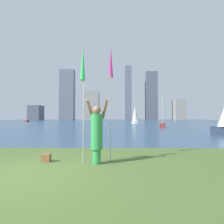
# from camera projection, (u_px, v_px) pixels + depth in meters

# --- Properties ---
(ground) EXTENTS (120.00, 138.00, 0.12)m
(ground) POSITION_uv_depth(u_px,v_px,m) (107.00, 122.00, 55.50)
(ground) COLOR #4C662D
(person) EXTENTS (0.72, 0.53, 1.97)m
(person) POSITION_uv_depth(u_px,v_px,m) (97.00, 132.00, 5.77)
(person) COLOR green
(person) RESTS_ON ground
(kite_flag_left) EXTENTS (0.16, 0.37, 3.60)m
(kite_flag_left) POSITION_uv_depth(u_px,v_px,m) (83.00, 66.00, 5.73)
(kite_flag_left) COLOR #B2B2B7
(kite_flag_left) RESTS_ON ground
(kite_flag_right) EXTENTS (0.16, 0.98, 3.83)m
(kite_flag_right) POSITION_uv_depth(u_px,v_px,m) (111.00, 65.00, 6.42)
(kite_flag_right) COLOR #B2B2B7
(kite_flag_right) RESTS_ON ground
(bag) EXTENTS (0.26, 0.21, 0.25)m
(bag) POSITION_uv_depth(u_px,v_px,m) (46.00, 158.00, 6.01)
(bag) COLOR brown
(bag) RESTS_ON ground
(sailboat_3) EXTENTS (1.47, 2.61, 4.80)m
(sailboat_3) POSITION_uv_depth(u_px,v_px,m) (135.00, 115.00, 41.17)
(sailboat_3) COLOR white
(sailboat_3) RESTS_ON ground
(sailboat_5) EXTENTS (1.29, 2.55, 4.85)m
(sailboat_5) POSITION_uv_depth(u_px,v_px,m) (162.00, 125.00, 27.00)
(sailboat_5) COLOR maroon
(sailboat_5) RESTS_ON ground
(sailboat_8) EXTENTS (1.84, 1.79, 5.82)m
(sailboat_8) POSITION_uv_depth(u_px,v_px,m) (27.00, 121.00, 59.06)
(sailboat_8) COLOR maroon
(sailboat_8) RESTS_ON ground
(skyline_tower_0) EXTENTS (5.90, 7.28, 7.30)m
(skyline_tower_0) POSITION_uv_depth(u_px,v_px,m) (36.00, 113.00, 94.93)
(skyline_tower_0) COLOR #565B66
(skyline_tower_0) RESTS_ON ground
(skyline_tower_1) EXTENTS (7.41, 4.58, 26.06)m
(skyline_tower_1) POSITION_uv_depth(u_px,v_px,m) (67.00, 95.00, 98.52)
(skyline_tower_1) COLOR slate
(skyline_tower_1) RESTS_ON ground
(skyline_tower_2) EXTENTS (7.47, 6.57, 14.63)m
(skyline_tower_2) POSITION_uv_depth(u_px,v_px,m) (92.00, 106.00, 96.67)
(skyline_tower_2) COLOR gray
(skyline_tower_2) RESTS_ON ground
(skyline_tower_3) EXTENTS (3.14, 6.50, 26.87)m
(skyline_tower_3) POSITION_uv_depth(u_px,v_px,m) (128.00, 93.00, 95.47)
(skyline_tower_3) COLOR slate
(skyline_tower_3) RESTS_ON ground
(skyline_tower_4) EXTENTS (5.73, 4.63, 24.74)m
(skyline_tower_4) POSITION_uv_depth(u_px,v_px,m) (151.00, 96.00, 97.36)
(skyline_tower_4) COLOR #565B66
(skyline_tower_4) RESTS_ON ground
(skyline_tower_5) EXTENTS (5.71, 5.96, 10.67)m
(skyline_tower_5) POSITION_uv_depth(u_px,v_px,m) (179.00, 110.00, 98.10)
(skyline_tower_5) COLOR gray
(skyline_tower_5) RESTS_ON ground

